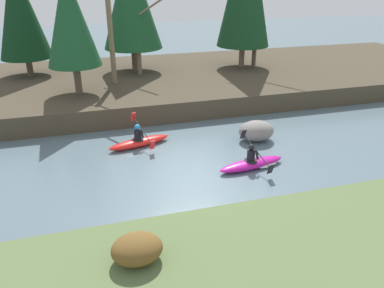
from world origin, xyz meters
name	(u,v)px	position (x,y,z in m)	size (l,w,h in m)	color
ground_plane	(189,171)	(0.00, 0.00, 0.00)	(90.00, 90.00, 0.00)	slate
riverbank_far	(142,83)	(0.00, 10.73, 0.52)	(44.00, 11.74, 1.03)	#473D2D
conifer_tree_far_left	(19,10)	(-6.54, 12.58, 4.83)	(2.99, 2.99, 6.54)	brown
conifer_tree_left	(70,18)	(-3.73, 7.89, 4.76)	(2.65, 2.65, 6.03)	brown
bare_tree_mid_upstream	(111,28)	(-1.73, 9.36, 4.06)	(3.54, 3.50, 6.42)	#7A664C
bare_tree_mid_downstream	(138,37)	(-0.06, 10.99, 3.26)	(2.65, 2.61, 4.71)	#7A664C
bare_tree_downstream	(256,21)	(7.52, 10.92, 3.95)	(3.42, 3.37, 6.18)	brown
shrub_clump_second	(137,249)	(-2.59, -4.78, 0.85)	(1.23, 1.03, 0.67)	brown
kayaker_lead	(254,163)	(2.48, -0.38, 0.20)	(2.80, 2.07, 1.20)	#C61999
kayaker_middle	(140,141)	(-1.40, 2.76, 0.22)	(2.77, 2.04, 1.20)	red
boulder_midstream	(256,131)	(3.63, 1.95, 0.44)	(1.57, 1.23, 0.89)	gray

